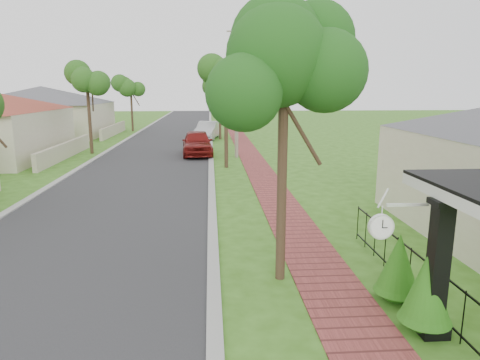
{
  "coord_description": "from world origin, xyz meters",
  "views": [
    {
      "loc": [
        0.62,
        -7.71,
        4.33
      ],
      "look_at": [
        1.54,
        5.54,
        1.5
      ],
      "focal_mm": 32.0,
      "sensor_mm": 36.0,
      "label": 1
    }
  ],
  "objects_px": {
    "utility_pole": "(236,92)",
    "station_clock": "(383,225)",
    "porch_post": "(437,276)",
    "parked_car_white": "(208,130)",
    "parked_car_red": "(197,143)",
    "near_tree": "(284,73)"
  },
  "relations": [
    {
      "from": "utility_pole",
      "to": "station_clock",
      "type": "height_order",
      "value": "utility_pole"
    },
    {
      "from": "porch_post",
      "to": "station_clock",
      "type": "height_order",
      "value": "porch_post"
    },
    {
      "from": "parked_car_white",
      "to": "station_clock",
      "type": "bearing_deg",
      "value": -73.61
    },
    {
      "from": "parked_car_red",
      "to": "station_clock",
      "type": "height_order",
      "value": "station_clock"
    },
    {
      "from": "porch_post",
      "to": "parked_car_white",
      "type": "bearing_deg",
      "value": 97.58
    },
    {
      "from": "parked_car_red",
      "to": "near_tree",
      "type": "height_order",
      "value": "near_tree"
    },
    {
      "from": "station_clock",
      "to": "near_tree",
      "type": "bearing_deg",
      "value": 125.23
    },
    {
      "from": "utility_pole",
      "to": "porch_post",
      "type": "bearing_deg",
      "value": -83.76
    },
    {
      "from": "near_tree",
      "to": "station_clock",
      "type": "relative_size",
      "value": 5.42
    },
    {
      "from": "porch_post",
      "to": "parked_car_red",
      "type": "height_order",
      "value": "porch_post"
    },
    {
      "from": "porch_post",
      "to": "parked_car_white",
      "type": "distance_m",
      "value": 31.48
    },
    {
      "from": "parked_car_white",
      "to": "station_clock",
      "type": "height_order",
      "value": "station_clock"
    },
    {
      "from": "parked_car_red",
      "to": "parked_car_white",
      "type": "xyz_separation_m",
      "value": [
        0.65,
        9.5,
        -0.07
      ]
    },
    {
      "from": "near_tree",
      "to": "utility_pole",
      "type": "distance_m",
      "value": 18.08
    },
    {
      "from": "utility_pole",
      "to": "station_clock",
      "type": "xyz_separation_m",
      "value": [
        1.38,
        -20.17,
        -2.19
      ]
    },
    {
      "from": "parked_car_red",
      "to": "utility_pole",
      "type": "height_order",
      "value": "utility_pole"
    },
    {
      "from": "station_clock",
      "to": "parked_car_white",
      "type": "bearing_deg",
      "value": 96.08
    },
    {
      "from": "parked_car_red",
      "to": "near_tree",
      "type": "xyz_separation_m",
      "value": [
        2.45,
        -19.21,
        3.83
      ]
    },
    {
      "from": "porch_post",
      "to": "station_clock",
      "type": "distance_m",
      "value": 1.26
    },
    {
      "from": "porch_post",
      "to": "utility_pole",
      "type": "bearing_deg",
      "value": 96.24
    },
    {
      "from": "near_tree",
      "to": "parked_car_white",
      "type": "bearing_deg",
      "value": 93.59
    },
    {
      "from": "parked_car_red",
      "to": "near_tree",
      "type": "bearing_deg",
      "value": -86.01
    }
  ]
}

